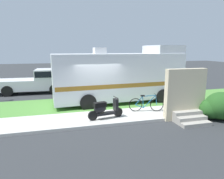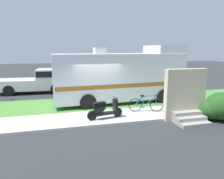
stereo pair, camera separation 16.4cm
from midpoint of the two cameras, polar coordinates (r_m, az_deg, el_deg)
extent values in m
plane|color=#2D3033|center=(10.81, -2.94, -6.22)|extent=(80.00, 80.00, 0.00)
cube|color=beige|center=(9.68, -1.56, -7.97)|extent=(24.00, 2.00, 0.12)
cube|color=#4C8438|center=(12.22, -4.30, -3.96)|extent=(24.00, 3.40, 0.08)
cube|color=silver|center=(12.36, 2.35, 3.88)|extent=(7.98, 2.83, 2.71)
cube|color=silver|center=(13.57, 14.82, 10.98)|extent=(1.92, 2.39, 0.50)
cube|color=#8C601E|center=(12.42, 2.34, 2.02)|extent=(7.83, 2.85, 0.24)
cube|color=black|center=(14.09, 17.65, 6.22)|extent=(0.19, 2.06, 0.90)
cube|color=silver|center=(11.92, -3.05, 10.99)|extent=(0.73, 0.64, 0.36)
cylinder|color=black|center=(14.56, 9.88, 0.06)|extent=(0.91, 0.33, 0.90)
cylinder|color=black|center=(12.59, 14.64, -1.92)|extent=(0.91, 0.33, 0.90)
cylinder|color=black|center=(13.17, -8.31, -1.09)|extent=(0.91, 0.33, 0.90)
cylinder|color=black|center=(10.94, -6.43, -3.61)|extent=(0.91, 0.33, 0.90)
cylinder|color=black|center=(9.57, 2.09, -6.43)|extent=(0.45, 0.18, 0.44)
cylinder|color=black|center=(9.10, -5.19, -7.42)|extent=(0.45, 0.18, 0.44)
cube|color=black|center=(9.31, -1.46, -6.81)|extent=(0.93, 0.43, 0.10)
cube|color=black|center=(9.08, -3.11, -4.27)|extent=(0.60, 0.36, 0.20)
ellipsoid|color=black|center=(9.13, -3.10, -5.48)|extent=(0.64, 0.40, 0.36)
cube|color=black|center=(9.40, 1.40, -4.33)|extent=(0.19, 0.34, 0.56)
cylinder|color=black|center=(9.32, 1.41, -2.25)|extent=(0.12, 0.50, 0.04)
sphere|color=white|center=(9.36, 1.41, -3.27)|extent=(0.12, 0.12, 0.12)
torus|color=black|center=(10.55, 13.05, -4.31)|extent=(0.68, 0.21, 0.69)
torus|color=black|center=(10.36, 7.09, -4.38)|extent=(0.68, 0.21, 0.69)
cylinder|color=#1E6699|center=(10.43, 11.02, -3.43)|extent=(0.61, 0.19, 0.68)
cylinder|color=#1E6699|center=(10.38, 9.23, -3.58)|extent=(0.11, 0.06, 0.61)
cylinder|color=#1E6699|center=(10.35, 10.91, -1.81)|extent=(0.65, 0.20, 0.09)
cylinder|color=#1E6699|center=(10.41, 8.23, -4.78)|extent=(0.43, 0.14, 0.19)
cylinder|color=#1E6699|center=(10.33, 8.10, -3.17)|extent=(0.38, 0.13, 0.47)
cylinder|color=#1E6699|center=(10.48, 12.87, -3.00)|extent=(0.13, 0.07, 0.51)
cube|color=black|center=(10.29, 9.11, -1.79)|extent=(0.22, 0.15, 0.06)
cylinder|color=black|center=(10.40, 12.71, -1.45)|extent=(0.15, 0.51, 0.03)
cube|color=silver|center=(16.12, -15.98, 2.98)|extent=(2.49, 2.01, 1.51)
cube|color=black|center=(16.06, -16.07, 4.57)|extent=(2.37, 2.03, 0.44)
cube|color=silver|center=(16.61, -25.14, 1.29)|extent=(3.03, 2.04, 0.77)
cylinder|color=black|center=(17.10, -15.00, 1.28)|extent=(0.77, 0.28, 0.76)
cylinder|color=black|center=(15.32, -15.41, 0.11)|extent=(0.77, 0.28, 0.76)
cylinder|color=black|center=(17.61, -25.48, 0.83)|extent=(0.77, 0.28, 0.76)
cylinder|color=black|center=(15.88, -27.03, -0.35)|extent=(0.77, 0.28, 0.76)
cube|color=#9E998E|center=(9.72, 22.10, -8.62)|extent=(1.40, 0.96, 0.16)
cube|color=#9E998E|center=(9.79, 21.62, -7.45)|extent=(1.40, 0.64, 0.16)
cube|color=#9E998E|center=(9.87, 21.15, -6.29)|extent=(1.40, 0.32, 0.16)
cube|color=beige|center=(9.91, 20.46, -1.38)|extent=(2.00, 0.30, 2.40)
ellipsoid|color=#23511E|center=(10.62, 29.05, -4.17)|extent=(1.51, 1.36, 1.29)
ellipsoid|color=#23511E|center=(10.52, 26.90, -4.96)|extent=(1.13, 1.02, 0.96)
cylinder|color=navy|center=(11.20, 22.12, -5.27)|extent=(0.06, 0.06, 0.19)
cylinder|color=navy|center=(11.17, 22.17, -4.70)|extent=(0.03, 0.03, 0.04)
cylinder|color=black|center=(11.17, 22.18, -4.58)|extent=(0.03, 0.03, 0.01)
camera|label=1|loc=(0.08, -89.57, 0.09)|focal=32.13mm
camera|label=2|loc=(0.08, 90.43, -0.09)|focal=32.13mm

